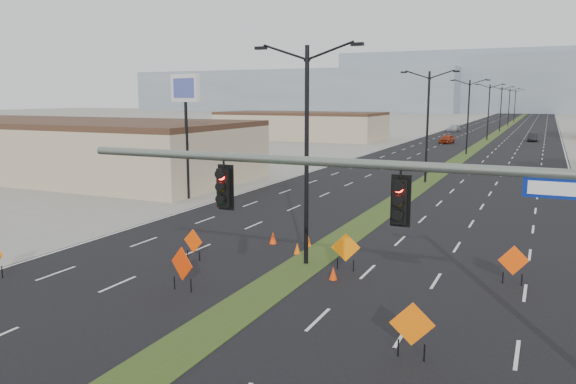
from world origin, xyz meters
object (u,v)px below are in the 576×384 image
at_px(car_mid, 533,137).
at_px(signal_mast, 478,226).
at_px(streetlight_4, 501,107).
at_px(construction_sign_1, 182,265).
at_px(streetlight_3, 489,110).
at_px(car_far, 454,128).
at_px(cone_2, 333,273).
at_px(streetlight_5, 509,106).
at_px(construction_sign_3, 346,249).
at_px(cone_1, 297,249).
at_px(construction_sign_2, 193,242).
at_px(cone_3, 273,238).
at_px(cone_0, 308,241).
at_px(streetlight_1, 428,123).
at_px(pole_sign_west, 185,98).
at_px(construction_sign_5, 513,262).
at_px(streetlight_2, 468,114).
at_px(construction_sign_4, 412,326).
at_px(streetlight_0, 307,149).
at_px(streetlight_6, 515,104).
at_px(car_left, 447,139).

bearing_deg(car_mid, signal_mast, -88.69).
height_order(streetlight_4, construction_sign_1, streetlight_4).
bearing_deg(streetlight_3, car_mid, 7.18).
height_order(streetlight_4, car_far, streetlight_4).
height_order(streetlight_3, cone_2, streetlight_3).
height_order(streetlight_3, streetlight_5, same).
bearing_deg(streetlight_4, car_mid, -74.32).
height_order(construction_sign_3, cone_1, construction_sign_3).
height_order(construction_sign_2, cone_2, construction_sign_2).
bearing_deg(cone_3, construction_sign_3, -29.10).
xyz_separation_m(streetlight_5, cone_0, (-1.09, -137.13, -5.13)).
xyz_separation_m(streetlight_1, cone_1, (-1.05, -26.65, -5.13)).
relative_size(construction_sign_3, cone_2, 2.96).
bearing_deg(cone_2, car_far, 95.96).
xyz_separation_m(construction_sign_2, pole_sign_west, (-9.86, 13.79, 6.79)).
xyz_separation_m(construction_sign_3, cone_0, (-3.09, 3.03, -0.73)).
bearing_deg(pole_sign_west, signal_mast, -25.37).
xyz_separation_m(construction_sign_1, construction_sign_5, (12.04, 6.42, -0.09)).
xyz_separation_m(streetlight_4, construction_sign_3, (2.00, -112.16, -4.40)).
bearing_deg(streetlight_5, streetlight_2, -90.00).
height_order(construction_sign_5, cone_2, construction_sign_5).
relative_size(construction_sign_2, pole_sign_west, 0.16).
xyz_separation_m(construction_sign_3, construction_sign_4, (4.63, -7.44, 0.03)).
xyz_separation_m(streetlight_5, cone_1, (-1.05, -138.65, -5.13)).
relative_size(streetlight_2, cone_2, 17.12).
bearing_deg(cone_0, streetlight_3, 89.23).
height_order(streetlight_5, pole_sign_west, streetlight_5).
bearing_deg(cone_0, cone_3, -173.16).
relative_size(construction_sign_3, cone_3, 2.64).
bearing_deg(cone_3, construction_sign_4, -46.68).
relative_size(streetlight_2, construction_sign_2, 6.50).
relative_size(signal_mast, cone_0, 27.83).
bearing_deg(streetlight_0, construction_sign_5, 5.79).
distance_m(construction_sign_4, cone_3, 14.10).
relative_size(streetlight_1, construction_sign_1, 5.45).
distance_m(streetlight_1, cone_3, 26.04).
bearing_deg(construction_sign_2, signal_mast, -21.32).
bearing_deg(construction_sign_3, construction_sign_2, 171.01).
relative_size(streetlight_3, cone_1, 17.37).
bearing_deg(construction_sign_2, streetlight_2, 94.82).
xyz_separation_m(cone_2, pole_sign_west, (-16.96, 13.73, 7.40)).
bearing_deg(streetlight_6, cone_1, -90.36).
height_order(car_left, cone_3, car_left).
xyz_separation_m(car_mid, cone_1, (-8.64, -83.61, -0.45)).
xyz_separation_m(streetlight_3, cone_1, (-1.05, -82.65, -5.13)).
bearing_deg(cone_0, car_far, 94.56).
bearing_deg(car_far, car_left, -78.12).
bearing_deg(construction_sign_4, car_left, 84.73).
bearing_deg(cone_2, cone_1, 135.22).
distance_m(construction_sign_1, cone_1, 7.19).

